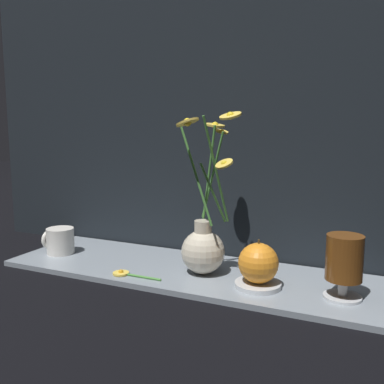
% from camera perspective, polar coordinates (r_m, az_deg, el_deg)
% --- Properties ---
extents(ground_plane, '(6.00, 6.00, 0.00)m').
position_cam_1_polar(ground_plane, '(1.00, -0.72, -10.85)').
color(ground_plane, black).
extents(shelf, '(0.86, 0.26, 0.01)m').
position_cam_1_polar(shelf, '(1.00, -0.72, -10.52)').
color(shelf, gray).
rests_on(shelf, ground_plane).
extents(backdrop_wall, '(1.36, 0.02, 1.10)m').
position_cam_1_polar(backdrop_wall, '(1.10, 2.68, 20.06)').
color(backdrop_wall, black).
rests_on(backdrop_wall, ground_plane).
extents(vase_with_flowers, '(0.15, 0.17, 0.35)m').
position_cam_1_polar(vase_with_flowers, '(0.95, 1.55, -6.90)').
color(vase_with_flowers, beige).
rests_on(vase_with_flowers, shelf).
extents(yellow_mug, '(0.08, 0.07, 0.07)m').
position_cam_1_polar(yellow_mug, '(1.15, -17.23, -6.22)').
color(yellow_mug, silver).
rests_on(yellow_mug, shelf).
extents(tea_glass, '(0.07, 0.07, 0.12)m').
position_cam_1_polar(tea_glass, '(0.86, 19.64, -8.66)').
color(tea_glass, silver).
rests_on(tea_glass, shelf).
extents(saucer_plate, '(0.09, 0.09, 0.01)m').
position_cam_1_polar(saucer_plate, '(0.90, 8.77, -12.13)').
color(saucer_plate, silver).
rests_on(saucer_plate, shelf).
extents(orange_fruit, '(0.08, 0.08, 0.09)m').
position_cam_1_polar(orange_fruit, '(0.88, 8.84, -9.34)').
color(orange_fruit, orange).
rests_on(orange_fruit, saucer_plate).
extents(loose_daisy, '(0.12, 0.04, 0.01)m').
position_cam_1_polar(loose_daisy, '(0.96, -8.75, -10.74)').
color(loose_daisy, '#4C8E3D').
rests_on(loose_daisy, shelf).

